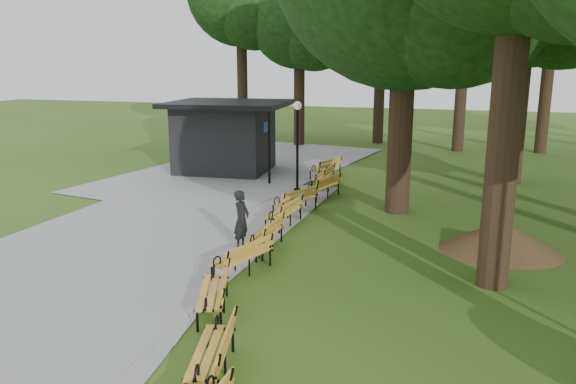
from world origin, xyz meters
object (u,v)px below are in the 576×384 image
(person, at_px, (242,220))
(lamp_post, at_px, (297,128))
(dirt_mound, at_px, (501,236))
(bench_1, at_px, (211,352))
(kiosk, at_px, (225,137))
(bench_8, at_px, (323,176))
(bench_3, at_px, (242,257))
(bench_5, at_px, (284,213))
(bench_6, at_px, (295,200))
(bench_7, at_px, (323,187))
(bench_9, at_px, (325,168))
(bench_4, at_px, (265,235))
(bench_2, at_px, (213,292))

(person, distance_m, lamp_post, 7.28)
(dirt_mound, xyz_separation_m, bench_1, (-4.81, -7.89, 0.01))
(kiosk, relative_size, bench_8, 2.70)
(person, xyz_separation_m, lamp_post, (-0.48, 7.07, 1.66))
(bench_3, bearing_deg, person, -140.24)
(bench_5, bearing_deg, bench_3, 9.97)
(lamp_post, relative_size, bench_3, 1.83)
(lamp_post, xyz_separation_m, bench_6, (0.83, -3.16, -2.03))
(lamp_post, relative_size, bench_7, 1.83)
(kiosk, bearing_deg, bench_7, -37.89)
(person, height_order, kiosk, kiosk)
(bench_7, bearing_deg, kiosk, -107.32)
(bench_8, xyz_separation_m, bench_9, (-0.31, 1.79, 0.00))
(lamp_post, relative_size, bench_4, 1.83)
(bench_1, distance_m, bench_5, 8.56)
(bench_8, relative_size, bench_9, 1.00)
(kiosk, bearing_deg, bench_8, -24.01)
(lamp_post, relative_size, bench_5, 1.83)
(bench_2, bearing_deg, bench_9, 164.62)
(person, height_order, bench_9, person)
(dirt_mound, relative_size, bench_6, 1.40)
(bench_8, bearing_deg, bench_6, 1.77)
(kiosk, relative_size, bench_7, 2.70)
(bench_4, xyz_separation_m, bench_8, (-0.34, 8.03, 0.00))
(kiosk, distance_m, bench_7, 6.67)
(bench_3, xyz_separation_m, bench_7, (0.04, 8.00, 0.00))
(bench_7, distance_m, bench_8, 1.89)
(bench_4, bearing_deg, dirt_mound, 105.29)
(bench_8, bearing_deg, bench_3, 3.51)
(person, bearing_deg, bench_4, -86.10)
(person, height_order, bench_5, person)
(bench_2, xyz_separation_m, bench_4, (-0.28, 3.96, 0.00))
(bench_3, relative_size, bench_9, 1.00)
(bench_2, xyz_separation_m, bench_6, (-0.58, 7.87, 0.00))
(lamp_post, distance_m, bench_5, 5.28)
(bench_1, distance_m, bench_2, 2.40)
(dirt_mound, distance_m, bench_1, 9.24)
(bench_1, height_order, bench_8, same)
(lamp_post, relative_size, bench_9, 1.83)
(bench_2, relative_size, bench_4, 1.00)
(bench_8, height_order, bench_9, same)
(bench_9, bearing_deg, bench_7, 32.61)
(kiosk, distance_m, bench_9, 4.85)
(bench_2, xyz_separation_m, bench_9, (-0.93, 13.78, 0.00))
(lamp_post, relative_size, dirt_mound, 1.30)
(person, relative_size, bench_3, 0.85)
(bench_1, distance_m, bench_4, 6.29)
(dirt_mound, bearing_deg, bench_5, 175.00)
(bench_1, bearing_deg, person, -176.58)
(bench_6, bearing_deg, dirt_mound, 96.35)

